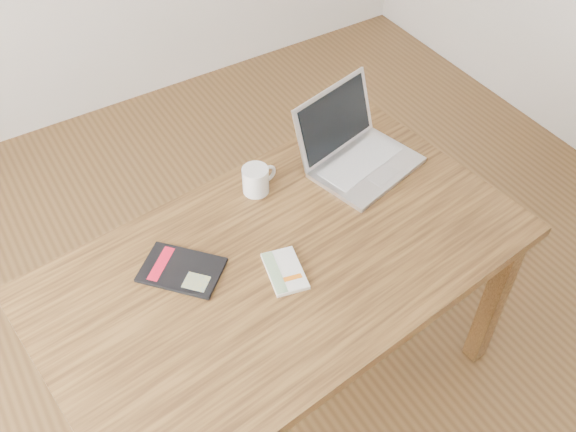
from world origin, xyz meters
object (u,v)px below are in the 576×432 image
white_guidebook (285,271)px  black_guidebook (182,270)px  coffee_mug (256,179)px  desk (285,276)px  laptop (355,150)px

white_guidebook → black_guidebook: size_ratio=0.66×
black_guidebook → coffee_mug: size_ratio=2.19×
desk → white_guidebook: white_guidebook is taller
desk → black_guidebook: 0.32m
desk → laptop: 0.52m
coffee_mug → laptop: bearing=-15.5°
coffee_mug → white_guidebook: bearing=-113.7°
desk → coffee_mug: coffee_mug is taller
white_guidebook → black_guidebook: bearing=160.5°
laptop → white_guidebook: bearing=-161.6°
white_guidebook → coffee_mug: bearing=86.5°
laptop → coffee_mug: (-0.36, 0.05, -0.00)m
white_guidebook → coffee_mug: (0.11, 0.35, 0.04)m
black_guidebook → laptop: (0.72, 0.13, 0.05)m
white_guidebook → black_guidebook: (-0.26, 0.17, -0.00)m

